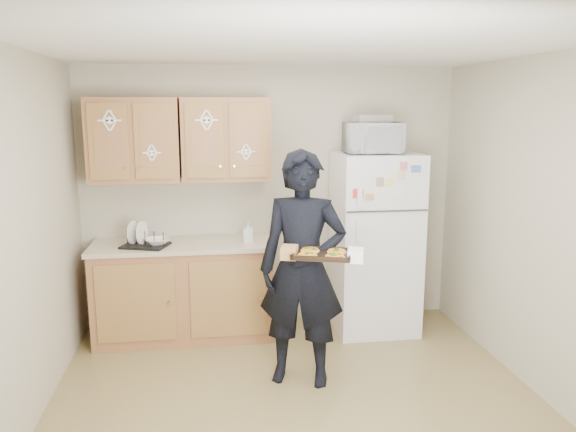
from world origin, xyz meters
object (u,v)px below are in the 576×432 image
(person, at_px, (302,269))
(baking_tray, at_px, (322,255))
(microwave, at_px, (373,138))
(dish_rack, at_px, (145,238))
(refrigerator, at_px, (374,243))

(person, bearing_deg, baking_tray, -53.64)
(baking_tray, relative_size, microwave, 0.81)
(baking_tray, bearing_deg, dish_rack, 156.61)
(baking_tray, bearing_deg, person, 126.36)
(refrigerator, xyz_separation_m, person, (-0.86, -0.96, 0.06))
(microwave, height_order, dish_rack, microwave)
(refrigerator, bearing_deg, baking_tray, -121.55)
(microwave, bearing_deg, refrigerator, 40.86)
(person, distance_m, microwave, 1.53)
(refrigerator, distance_m, dish_rack, 2.12)
(person, xyz_separation_m, microwave, (0.80, 0.91, 0.93))
(refrigerator, distance_m, microwave, 0.99)
(dish_rack, bearing_deg, baking_tray, -41.57)
(person, distance_m, baking_tray, 0.35)
(person, bearing_deg, refrigerator, 66.42)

